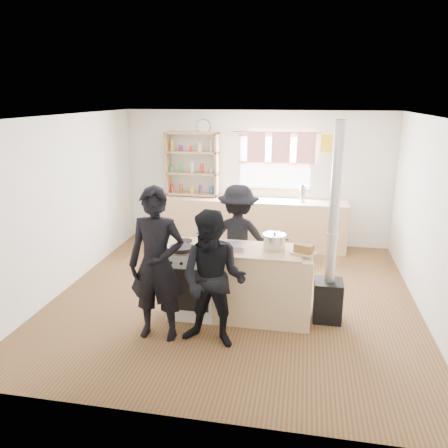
{
  "coord_description": "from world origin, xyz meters",
  "views": [
    {
      "loc": [
        0.89,
        -5.61,
        2.76
      ],
      "look_at": [
        -0.13,
        -0.1,
        1.1
      ],
      "focal_mm": 35.0,
      "sensor_mm": 36.0,
      "label": 1
    }
  ],
  "objects": [
    {
      "name": "ground",
      "position": [
        0.0,
        0.0,
        -0.01
      ],
      "size": [
        5.0,
        5.0,
        0.01
      ],
      "primitive_type": "cube",
      "color": "brown",
      "rests_on": "ground"
    },
    {
      "name": "back_counter",
      "position": [
        0.0,
        2.22,
        0.45
      ],
      "size": [
        3.4,
        0.55,
        0.9
      ],
      "primitive_type": "cube",
      "color": "#D8B182",
      "rests_on": "ground"
    },
    {
      "name": "shelving_unit",
      "position": [
        -1.2,
        2.34,
        1.51
      ],
      "size": [
        1.0,
        0.28,
        1.2
      ],
      "color": "tan",
      "rests_on": "back_counter"
    },
    {
      "name": "thermos",
      "position": [
        0.88,
        2.22,
        1.05
      ],
      "size": [
        0.1,
        0.1,
        0.3
      ],
      "primitive_type": "cylinder",
      "color": "silver",
      "rests_on": "back_counter"
    },
    {
      "name": "cooking_island",
      "position": [
        0.14,
        -0.55,
        0.47
      ],
      "size": [
        1.97,
        0.64,
        0.93
      ],
      "color": "white",
      "rests_on": "ground"
    },
    {
      "name": "skillet_greens",
      "position": [
        -0.54,
        -0.75,
        0.96
      ],
      "size": [
        0.39,
        0.39,
        0.05
      ],
      "color": "black",
      "rests_on": "cooking_island"
    },
    {
      "name": "roast_tray",
      "position": [
        0.02,
        -0.59,
        0.97
      ],
      "size": [
        0.39,
        0.28,
        0.06
      ],
      "color": "silver",
      "rests_on": "cooking_island"
    },
    {
      "name": "stockpot_stove",
      "position": [
        -0.31,
        -0.36,
        1.01
      ],
      "size": [
        0.22,
        0.22,
        0.18
      ],
      "color": "silver",
      "rests_on": "cooking_island"
    },
    {
      "name": "stockpot_counter",
      "position": [
        0.57,
        -0.47,
        1.02
      ],
      "size": [
        0.28,
        0.28,
        0.21
      ],
      "color": "silver",
      "rests_on": "cooking_island"
    },
    {
      "name": "bread_board",
      "position": [
        0.93,
        -0.6,
        0.98
      ],
      "size": [
        0.34,
        0.3,
        0.12
      ],
      "color": "tan",
      "rests_on": "cooking_island"
    },
    {
      "name": "flue_heater",
      "position": [
        1.26,
        -0.44,
        0.65
      ],
      "size": [
        0.35,
        0.35,
        2.5
      ],
      "color": "black",
      "rests_on": "ground"
    },
    {
      "name": "person_near_left",
      "position": [
        -0.71,
        -1.2,
        0.9
      ],
      "size": [
        0.66,
        0.44,
        1.81
      ],
      "primitive_type": "imported",
      "rotation": [
        0.0,
        0.0,
        0.0
      ],
      "color": "black",
      "rests_on": "ground"
    },
    {
      "name": "person_near_right",
      "position": [
        -0.04,
        -1.26,
        0.79
      ],
      "size": [
        0.84,
        0.69,
        1.59
      ],
      "primitive_type": "imported",
      "rotation": [
        0.0,
        0.0,
        -0.12
      ],
      "color": "black",
      "rests_on": "ground"
    },
    {
      "name": "person_far",
      "position": [
        0.0,
        0.28,
        0.78
      ],
      "size": [
        1.04,
        0.63,
        1.56
      ],
      "primitive_type": "imported",
      "rotation": [
        0.0,
        0.0,
        3.19
      ],
      "color": "black",
      "rests_on": "ground"
    }
  ]
}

